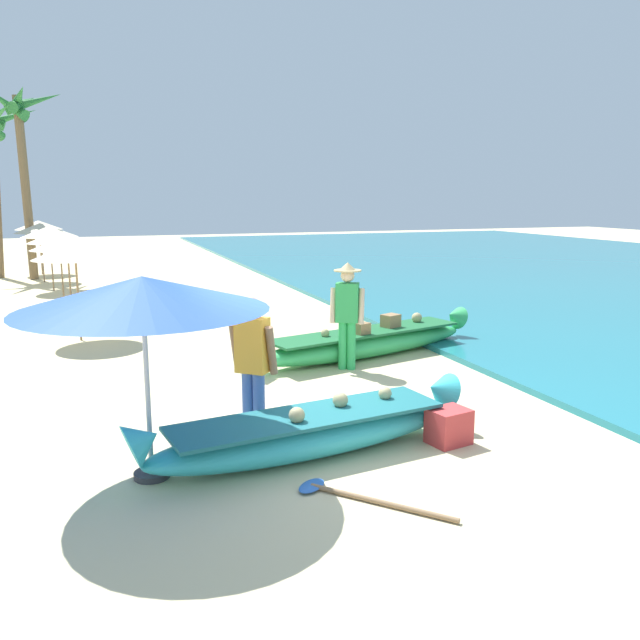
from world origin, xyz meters
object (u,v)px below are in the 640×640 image
(person_tourist_customer, at_px, (253,360))
(paddle, at_px, (354,496))
(cooler_box, at_px, (449,426))
(boat_cyan_foreground, at_px, (309,432))
(boat_green_midground, at_px, (366,342))
(palm_tree_tall_inland, at_px, (20,127))
(patio_umbrella_large, at_px, (142,294))
(person_vendor_hatted, at_px, (347,308))

(person_tourist_customer, relative_size, paddle, 1.28)
(cooler_box, distance_m, paddle, 1.81)
(boat_cyan_foreground, height_order, cooler_box, boat_cyan_foreground)
(boat_green_midground, distance_m, paddle, 5.46)
(paddle, bearing_deg, boat_cyan_foreground, 93.15)
(palm_tree_tall_inland, relative_size, paddle, 4.79)
(patio_umbrella_large, xyz_separation_m, paddle, (1.74, -1.13, -1.84))
(boat_cyan_foreground, relative_size, paddle, 3.05)
(paddle, bearing_deg, boat_green_midground, 64.97)
(patio_umbrella_large, bearing_deg, boat_cyan_foreground, 0.03)
(person_vendor_hatted, relative_size, palm_tree_tall_inland, 0.28)
(cooler_box, height_order, paddle, cooler_box)
(boat_green_midground, distance_m, person_tourist_customer, 4.25)
(patio_umbrella_large, xyz_separation_m, cooler_box, (3.29, -0.22, -1.67))
(person_vendor_hatted, bearing_deg, person_tourist_customer, -131.39)
(palm_tree_tall_inland, bearing_deg, patio_umbrella_large, -82.75)
(boat_cyan_foreground, xyz_separation_m, cooler_box, (1.61, -0.22, -0.06))
(person_vendor_hatted, xyz_separation_m, paddle, (-1.68, -4.30, -0.98))
(person_tourist_customer, xyz_separation_m, patio_umbrella_large, (-1.23, -0.69, 0.93))
(boat_cyan_foreground, bearing_deg, patio_umbrella_large, -179.97)
(person_vendor_hatted, distance_m, patio_umbrella_large, 4.73)
(person_tourist_customer, xyz_separation_m, paddle, (0.50, -1.82, -0.91))
(boat_cyan_foreground, xyz_separation_m, patio_umbrella_large, (-1.67, -0.00, 1.61))
(person_vendor_hatted, bearing_deg, patio_umbrella_large, -137.19)
(person_vendor_hatted, distance_m, paddle, 4.71)
(boat_cyan_foreground, height_order, patio_umbrella_large, patio_umbrella_large)
(patio_umbrella_large, height_order, palm_tree_tall_inland, palm_tree_tall_inland)
(boat_green_midground, height_order, person_vendor_hatted, person_vendor_hatted)
(patio_umbrella_large, xyz_separation_m, palm_tree_tall_inland, (-2.21, 17.38, 3.07))
(cooler_box, bearing_deg, boat_cyan_foreground, 160.80)
(person_tourist_customer, bearing_deg, boat_cyan_foreground, -57.46)
(person_vendor_hatted, height_order, patio_umbrella_large, patio_umbrella_large)
(boat_cyan_foreground, xyz_separation_m, palm_tree_tall_inland, (-3.89, 17.38, 4.68))
(boat_cyan_foreground, bearing_deg, paddle, -86.85)
(boat_cyan_foreground, bearing_deg, palm_tree_tall_inland, 102.60)
(patio_umbrella_large, bearing_deg, boat_green_midground, 43.29)
(boat_green_midground, bearing_deg, person_vendor_hatted, -134.23)
(cooler_box, bearing_deg, paddle, -160.90)
(boat_cyan_foreground, relative_size, boat_green_midground, 0.85)
(boat_green_midground, bearing_deg, patio_umbrella_large, -136.71)
(person_tourist_customer, xyz_separation_m, palm_tree_tall_inland, (-3.45, 16.69, 4.00))
(cooler_box, relative_size, paddle, 0.34)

